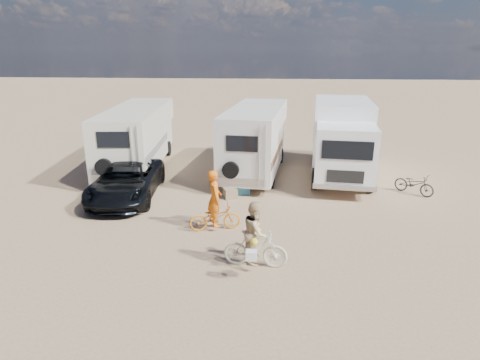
# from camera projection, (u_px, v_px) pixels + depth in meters

# --- Properties ---
(ground) EXTENTS (140.00, 140.00, 0.00)m
(ground) POSITION_uv_depth(u_px,v_px,m) (232.00, 236.00, 12.84)
(ground) COLOR tan
(ground) RESTS_ON ground
(rv_main) EXTENTS (3.03, 7.05, 3.13)m
(rv_main) POSITION_uv_depth(u_px,v_px,m) (255.00, 141.00, 18.88)
(rv_main) COLOR white
(rv_main) RESTS_ON ground
(rv_left) EXTENTS (3.05, 8.08, 2.98)m
(rv_left) POSITION_uv_depth(u_px,v_px,m) (138.00, 138.00, 19.82)
(rv_left) COLOR white
(rv_left) RESTS_ON ground
(box_truck) EXTENTS (3.21, 6.88, 3.42)m
(box_truck) POSITION_uv_depth(u_px,v_px,m) (342.00, 141.00, 18.28)
(box_truck) COLOR white
(box_truck) RESTS_ON ground
(dark_suv) EXTENTS (2.81, 5.27, 1.41)m
(dark_suv) POSITION_uv_depth(u_px,v_px,m) (127.00, 181.00, 15.99)
(dark_suv) COLOR black
(dark_suv) RESTS_ON ground
(bike_man) EXTENTS (1.78, 1.02, 0.89)m
(bike_man) POSITION_uv_depth(u_px,v_px,m) (215.00, 217.00, 13.17)
(bike_man) COLOR orange
(bike_man) RESTS_ON ground
(bike_woman) EXTENTS (1.79, 0.64, 1.05)m
(bike_woman) POSITION_uv_depth(u_px,v_px,m) (256.00, 249.00, 10.91)
(bike_woman) COLOR beige
(bike_woman) RESTS_ON ground
(rider_man) EXTENTS (0.62, 0.78, 1.88)m
(rider_man) POSITION_uv_depth(u_px,v_px,m) (215.00, 203.00, 13.01)
(rider_man) COLOR orange
(rider_man) RESTS_ON ground
(rider_woman) EXTENTS (0.72, 0.89, 1.72)m
(rider_woman) POSITION_uv_depth(u_px,v_px,m) (256.00, 238.00, 10.81)
(rider_woman) COLOR tan
(rider_woman) RESTS_ON ground
(bike_parked) EXTENTS (1.60, 1.52, 0.86)m
(bike_parked) POSITION_uv_depth(u_px,v_px,m) (414.00, 184.00, 16.45)
(bike_parked) COLOR #292C29
(bike_parked) RESTS_ON ground
(cooler) EXTENTS (0.58, 0.46, 0.42)m
(cooler) POSITION_uv_depth(u_px,v_px,m) (243.00, 189.00, 16.50)
(cooler) COLOR teal
(cooler) RESTS_ON ground
(crate) EXTENTS (0.64, 0.64, 0.39)m
(crate) POSITION_uv_depth(u_px,v_px,m) (230.00, 193.00, 16.09)
(crate) COLOR #80694A
(crate) RESTS_ON ground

